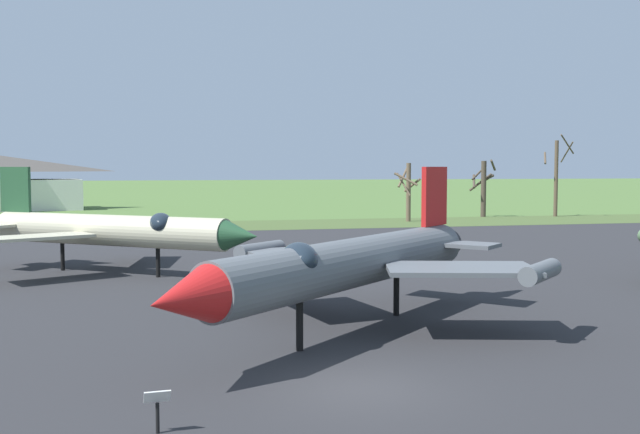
{
  "coord_description": "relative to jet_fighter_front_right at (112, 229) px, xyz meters",
  "views": [
    {
      "loc": [
        -5.13,
        -17.58,
        5.61
      ],
      "look_at": [
        3.96,
        21.39,
        2.9
      ],
      "focal_mm": 41.49,
      "sensor_mm": 36.0,
      "label": 1
    }
  ],
  "objects": [
    {
      "name": "info_placard_rear_center",
      "position": [
        1.96,
        -24.13,
        -1.76
      ],
      "size": [
        0.57,
        0.28,
        0.98
      ],
      "color": "black",
      "rests_on": "ground"
    },
    {
      "name": "bare_tree_left_of_center",
      "position": [
        27.64,
        31.62,
        0.94
      ],
      "size": [
        3.09,
        3.11,
        6.01
      ],
      "color": "brown",
      "rests_on": "ground"
    },
    {
      "name": "grass_verge_strip",
      "position": [
        6.96,
        30.45,
        -2.35
      ],
      "size": [
        161.47,
        12.0,
        0.06
      ],
      "primitive_type": "cube",
      "color": "#44582B",
      "rests_on": "ground"
    },
    {
      "name": "jet_fighter_front_right",
      "position": [
        0.0,
        0.0,
        0.0
      ],
      "size": [
        14.57,
        12.45,
        5.62
      ],
      "color": "#B7B293",
      "rests_on": "ground"
    },
    {
      "name": "asphalt_apron",
      "position": [
        6.96,
        -4.59,
        -2.35
      ],
      "size": [
        101.47,
        58.08,
        0.05
      ],
      "primitive_type": "cube",
      "color": "#28282B",
      "rests_on": "ground"
    },
    {
      "name": "bare_tree_center",
      "position": [
        38.26,
        36.48,
        1.12
      ],
      "size": [
        3.1,
        3.09,
        6.43
      ],
      "color": "#42382D",
      "rests_on": "ground"
    },
    {
      "name": "ground_plane",
      "position": [
        6.96,
        -22.02,
        -2.38
      ],
      "size": [
        600.0,
        600.0,
        0.0
      ],
      "primitive_type": "plane",
      "color": "#4C6B33"
    },
    {
      "name": "bare_tree_right_of_center",
      "position": [
        46.46,
        35.09,
        2.39
      ],
      "size": [
        3.61,
        3.6,
        9.21
      ],
      "color": "brown",
      "rests_on": "ground"
    },
    {
      "name": "info_placard_front_right",
      "position": [
        5.86,
        -7.67,
        -1.76
      ],
      "size": [
        0.59,
        0.28,
        0.98
      ],
      "color": "black",
      "rests_on": "ground"
    },
    {
      "name": "visitor_building",
      "position": [
        -16.93,
        63.39,
        1.11
      ],
      "size": [
        22.29,
        13.84,
        7.11
      ],
      "color": "silver",
      "rests_on": "ground"
    },
    {
      "name": "jet_fighter_rear_center",
      "position": [
        8.38,
        -15.94,
        0.04
      ],
      "size": [
        14.26,
        13.81,
        5.62
      ],
      "color": "#565B60",
      "rests_on": "ground"
    }
  ]
}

